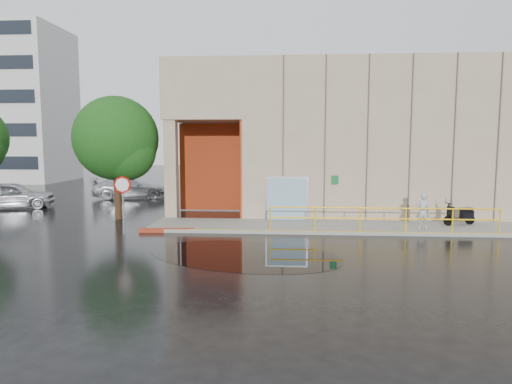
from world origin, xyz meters
TOP-DOWN VIEW (x-y plane):
  - ground at (0.00, 0.00)m, footprint 120.00×120.00m
  - sidewalk at (4.00, 4.50)m, footprint 20.00×3.00m
  - building at (5.10, 10.98)m, footprint 20.00×10.17m
  - guardrail at (4.25, 3.15)m, footprint 9.56×0.06m
  - distant_building at (-28.00, 27.98)m, footprint 12.00×8.08m
  - person at (6.09, 3.91)m, footprint 0.61×0.43m
  - scooter at (8.05, 4.95)m, footprint 1.65×1.01m
  - stop_sign at (-6.72, 2.57)m, footprint 0.75×0.12m
  - red_curb at (-5.00, 3.10)m, footprint 2.41×0.40m
  - puddle at (-1.27, -0.68)m, footprint 7.92×6.16m
  - car_a at (-16.01, 9.49)m, footprint 5.06×3.43m
  - car_c at (-10.74, 14.78)m, footprint 5.50×3.52m
  - tree_near at (-8.23, 6.28)m, footprint 4.21×4.21m

SIDE VIEW (x-z plane):
  - ground at x=0.00m, z-range 0.00..0.00m
  - puddle at x=-1.27m, z-range 0.00..0.01m
  - sidewalk at x=4.00m, z-range 0.00..0.15m
  - red_curb at x=-5.00m, z-range 0.00..0.18m
  - guardrail at x=4.25m, z-range 0.16..1.19m
  - car_c at x=-10.74m, z-range 0.00..1.48m
  - car_a at x=-16.01m, z-range 0.00..1.60m
  - scooter at x=8.05m, z-range 0.24..1.49m
  - person at x=6.09m, z-range 0.15..1.73m
  - stop_sign at x=-6.72m, z-range 0.58..3.07m
  - tree_near at x=-8.23m, z-range 0.83..7.02m
  - building at x=5.10m, z-range 0.21..8.21m
  - distant_building at x=-28.00m, z-range 0.00..15.00m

